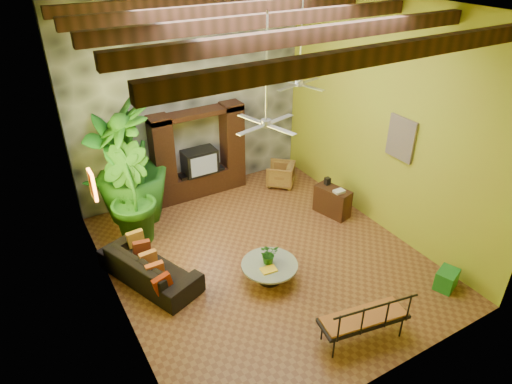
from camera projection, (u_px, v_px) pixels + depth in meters
ground at (263, 256)px, 9.72m from camera, size 7.00×7.00×0.00m
ceiling at (265, 6)px, 7.20m from camera, size 6.00×7.00×0.02m
back_wall at (189, 97)px, 11.07m from camera, size 6.00×0.02×5.00m
left_wall at (100, 190)px, 7.16m from camera, size 0.02×7.00×5.00m
right_wall at (383, 120)px, 9.77m from camera, size 0.02×7.00×5.00m
stone_accent_wall at (190, 98)px, 11.03m from camera, size 5.98×0.10×4.98m
ceiling_beams at (265, 20)px, 7.31m from camera, size 5.95×5.36×0.22m
entertainment_center at (199, 160)px, 11.58m from camera, size 2.40×0.55×2.30m
ceiling_fan_front at (266, 112)px, 7.62m from camera, size 1.28×1.28×1.86m
ceiling_fan_back at (300, 74)px, 9.60m from camera, size 1.28×1.28×1.86m
wall_art_mask at (92, 185)px, 8.12m from camera, size 0.06×0.32×0.55m
wall_art_painting at (401, 138)px, 9.41m from camera, size 0.06×0.70×0.90m
sofa at (149, 267)px, 8.92m from camera, size 1.60×2.36×0.64m
wicker_armchair at (281, 174)px, 12.26m from camera, size 0.98×0.98×0.64m
tall_plant_a at (116, 171)px, 10.36m from camera, size 1.63×1.52×2.57m
tall_plant_b at (129, 195)px, 9.75m from camera, size 1.33×1.48×2.22m
tall_plant_c at (130, 163)px, 10.33m from camera, size 1.65×1.65×2.90m
coffee_table at (269, 270)px, 8.95m from camera, size 1.11×1.11×0.40m
centerpiece_plant at (269, 254)px, 8.82m from camera, size 0.38×0.33×0.41m
yellow_tray at (269, 270)px, 8.70m from camera, size 0.32×0.24×0.03m
iron_bench at (367, 318)px, 7.47m from camera, size 1.58×0.80×0.57m
side_console at (332, 201)px, 11.00m from camera, size 0.60×0.94×0.70m
green_bin at (446, 279)px, 8.79m from camera, size 0.54×0.47×0.39m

